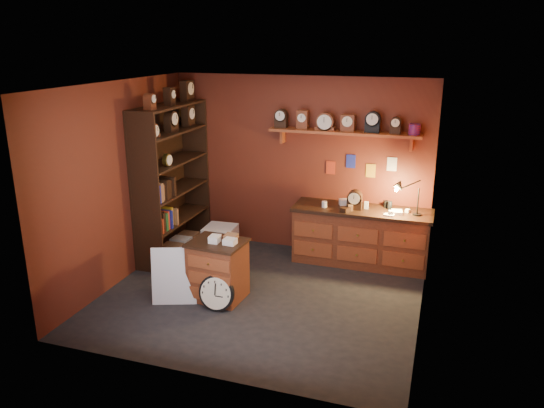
{
  "coord_description": "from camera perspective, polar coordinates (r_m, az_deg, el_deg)",
  "views": [
    {
      "loc": [
        2.1,
        -5.88,
        3.22
      ],
      "look_at": [
        0.03,
        0.35,
        1.16
      ],
      "focal_mm": 35.0,
      "sensor_mm": 36.0,
      "label": 1
    }
  ],
  "objects": [
    {
      "name": "big_round_clock",
      "position": [
        6.64,
        -5.99,
        -9.5
      ],
      "size": [
        0.45,
        0.16,
        0.46
      ],
      "color": "black",
      "rests_on": "ground"
    },
    {
      "name": "white_panel",
      "position": [
        6.99,
        -10.35,
        -10.3
      ],
      "size": [
        0.58,
        0.33,
        0.74
      ],
      "primitive_type": "cube",
      "rotation": [
        -0.17,
        0.0,
        0.35
      ],
      "color": "silver",
      "rests_on": "ground"
    },
    {
      "name": "low_cabinet",
      "position": [
        6.83,
        -5.85,
        -6.84
      ],
      "size": [
        0.72,
        0.63,
        0.87
      ],
      "rotation": [
        0.0,
        0.0,
        -0.08
      ],
      "color": "brown",
      "rests_on": "ground"
    },
    {
      "name": "mini_fridge",
      "position": [
        8.19,
        -5.58,
        -4.01
      ],
      "size": [
        0.47,
        0.49,
        0.47
      ],
      "rotation": [
        0.0,
        0.0,
        0.05
      ],
      "color": "silver",
      "rests_on": "ground"
    },
    {
      "name": "room_shell",
      "position": [
        6.51,
        -0.58,
        4.11
      ],
      "size": [
        4.02,
        3.62,
        2.71
      ],
      "color": "maroon",
      "rests_on": "ground"
    },
    {
      "name": "shelving_unit",
      "position": [
        8.13,
        -10.91,
        3.11
      ],
      "size": [
        0.47,
        1.6,
        2.58
      ],
      "color": "black",
      "rests_on": "ground"
    },
    {
      "name": "floor",
      "position": [
        7.02,
        -1.18,
        -9.85
      ],
      "size": [
        4.0,
        4.0,
        0.0
      ],
      "primitive_type": "plane",
      "color": "black",
      "rests_on": "ground"
    },
    {
      "name": "workbench",
      "position": [
        7.92,
        9.55,
        -3.11
      ],
      "size": [
        2.01,
        0.66,
        1.36
      ],
      "color": "brown",
      "rests_on": "ground"
    },
    {
      "name": "floor_box_a",
      "position": [
        7.97,
        -8.86,
        -5.92
      ],
      "size": [
        0.31,
        0.27,
        0.18
      ],
      "primitive_type": "cube",
      "rotation": [
        0.0,
        0.0,
        -0.07
      ],
      "color": "#90613F",
      "rests_on": "ground"
    },
    {
      "name": "floor_box_c",
      "position": [
        7.75,
        -9.55,
        -6.69
      ],
      "size": [
        0.3,
        0.29,
        0.17
      ],
      "primitive_type": "cube",
      "rotation": [
        0.0,
        0.0,
        0.64
      ],
      "color": "#90613F",
      "rests_on": "ground"
    },
    {
      "name": "floor_box_b",
      "position": [
        7.26,
        -9.51,
        -8.64
      ],
      "size": [
        0.21,
        0.25,
        0.12
      ],
      "primitive_type": "cube",
      "rotation": [
        0.0,
        0.0,
        -0.06
      ],
      "color": "white",
      "rests_on": "ground"
    }
  ]
}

